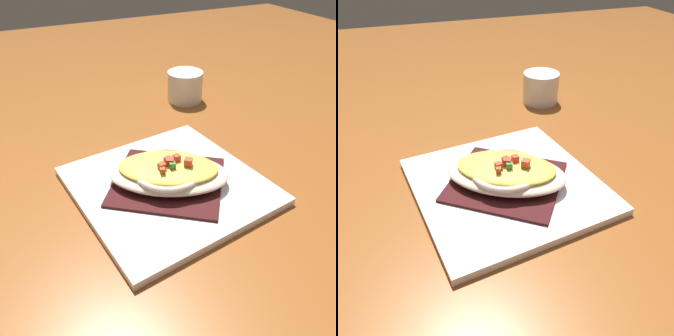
% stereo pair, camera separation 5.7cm
% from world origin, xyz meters
% --- Properties ---
extents(ground_plane, '(2.60, 2.60, 0.00)m').
position_xyz_m(ground_plane, '(0.00, 0.00, 0.00)').
color(ground_plane, brown).
extents(square_plate, '(0.33, 0.33, 0.01)m').
position_xyz_m(square_plate, '(0.00, 0.00, 0.01)').
color(square_plate, white).
rests_on(square_plate, ground_plane).
extents(folded_napkin, '(0.24, 0.25, 0.01)m').
position_xyz_m(folded_napkin, '(0.00, 0.00, 0.02)').
color(folded_napkin, '#3F1617').
rests_on(folded_napkin, square_plate).
extents(gratin_dish, '(0.21, 0.24, 0.05)m').
position_xyz_m(gratin_dish, '(0.00, 0.00, 0.04)').
color(gratin_dish, beige).
rests_on(gratin_dish, folded_napkin).
extents(coffee_mug, '(0.12, 0.09, 0.08)m').
position_xyz_m(coffee_mug, '(-0.31, 0.20, 0.03)').
color(coffee_mug, white).
rests_on(coffee_mug, ground_plane).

